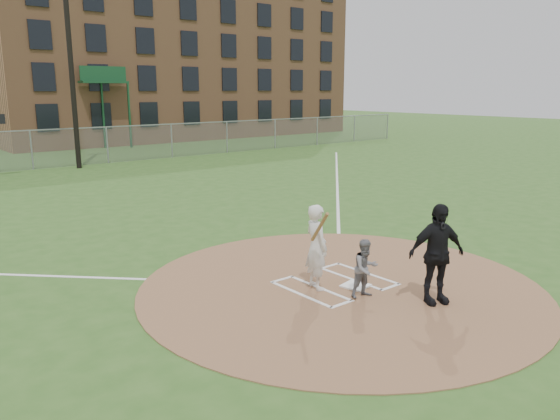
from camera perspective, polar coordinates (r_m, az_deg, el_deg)
ground at (r=11.66m, az=6.32°, el=-7.91°), size 140.00×140.00×0.00m
dirt_circle at (r=11.65m, az=6.32°, el=-7.87°), size 8.40×8.40×0.02m
home_plate at (r=11.62m, az=7.90°, el=-7.83°), size 0.59×0.59×0.03m
foul_line_first at (r=24.00m, az=6.00°, el=2.76°), size 17.04×17.04×0.01m
catcher at (r=10.91m, az=8.93°, el=-6.05°), size 0.64×0.54×1.18m
umpire at (r=10.81m, az=16.03°, el=-4.42°), size 1.24×0.90×1.95m
batters_boxes at (r=11.75m, az=5.79°, el=-7.61°), size 2.08×1.88×0.01m
batter_at_plate at (r=11.18m, az=3.83°, el=-3.85°), size 0.68×1.06×1.78m
outfield_fence at (r=30.76m, az=-24.53°, el=5.75°), size 56.08×0.08×2.03m
brick_warehouse at (r=51.53m, az=-12.23°, el=16.11°), size 30.00×17.17×15.00m
light_pole at (r=30.34m, az=-21.22°, el=16.56°), size 1.20×0.30×12.22m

